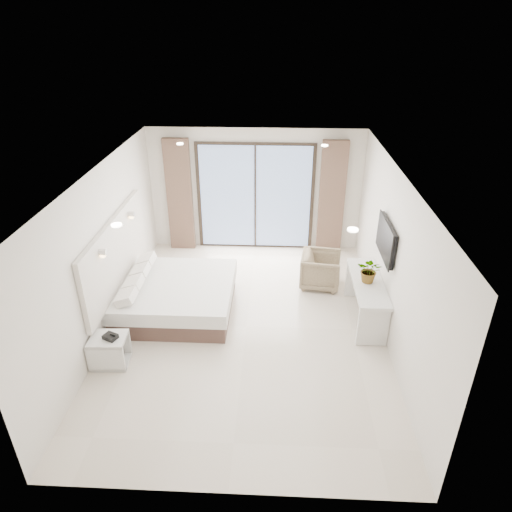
# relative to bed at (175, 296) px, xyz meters

# --- Properties ---
(ground) EXTENTS (6.20, 6.20, 0.00)m
(ground) POSITION_rel_bed_xyz_m (1.30, -0.43, -0.30)
(ground) COLOR beige
(ground) RESTS_ON ground
(room_shell) EXTENTS (4.62, 6.22, 2.72)m
(room_shell) POSITION_rel_bed_xyz_m (1.10, 0.37, 1.29)
(room_shell) COLOR silver
(room_shell) RESTS_ON ground
(bed) EXTENTS (2.01, 1.91, 0.70)m
(bed) POSITION_rel_bed_xyz_m (0.00, 0.00, 0.00)
(bed) COLOR brown
(bed) RESTS_ON ground
(nightstand) EXTENTS (0.55, 0.46, 0.48)m
(nightstand) POSITION_rel_bed_xyz_m (-0.70, -1.46, -0.05)
(nightstand) COLOR silver
(nightstand) RESTS_ON ground
(phone) EXTENTS (0.24, 0.22, 0.07)m
(phone) POSITION_rel_bed_xyz_m (-0.64, -1.48, 0.23)
(phone) COLOR black
(phone) RESTS_ON nightstand
(console_desk) EXTENTS (0.51, 1.63, 0.77)m
(console_desk) POSITION_rel_bed_xyz_m (3.34, -0.10, 0.27)
(console_desk) COLOR silver
(console_desk) RESTS_ON ground
(plant) EXTENTS (0.53, 0.56, 0.35)m
(plant) POSITION_rel_bed_xyz_m (3.34, -0.12, 0.65)
(plant) COLOR #33662D
(plant) RESTS_ON console_desk
(armchair) EXTENTS (0.78, 0.82, 0.75)m
(armchair) POSITION_rel_bed_xyz_m (2.66, 1.00, 0.08)
(armchair) COLOR #8F835D
(armchair) RESTS_ON ground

